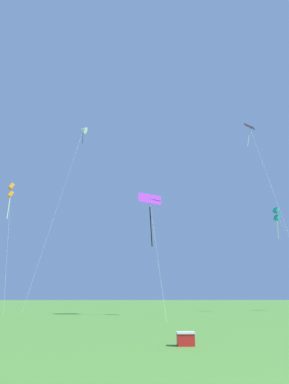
% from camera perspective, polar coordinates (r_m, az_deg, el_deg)
% --- Properties ---
extents(kite_teal_box, '(1.44, 7.47, 11.21)m').
position_cam_1_polar(kite_teal_box, '(41.69, 20.82, -3.55)').
color(kite_teal_box, teal).
rests_on(kite_teal_box, ground_plane).
extents(kite_purple_streamer, '(2.22, 10.20, 11.26)m').
position_cam_1_polar(kite_purple_streamer, '(32.71, 0.96, -2.95)').
color(kite_purple_streamer, purple).
rests_on(kite_purple_streamer, ground_plane).
extents(kite_white_distant, '(4.19, 8.20, 23.68)m').
position_cam_1_polar(kite_white_distant, '(48.15, -10.01, 9.96)').
color(kite_white_distant, white).
rests_on(kite_white_distant, ground_plane).
extents(kite_orange_box, '(2.74, 5.00, 13.98)m').
position_cam_1_polar(kite_orange_box, '(42.15, -21.06, 0.08)').
color(kite_orange_box, orange).
rests_on(kite_orange_box, ground_plane).
extents(kite_black_large, '(1.57, 6.38, 16.73)m').
position_cam_1_polar(kite_black_large, '(32.39, 17.24, 8.59)').
color(kite_black_large, black).
rests_on(kite_black_large, ground_plane).
extents(picnic_cooler, '(0.60, 0.40, 0.44)m').
position_cam_1_polar(picnic_cooler, '(12.54, 6.75, -22.75)').
color(picnic_cooler, red).
rests_on(picnic_cooler, ground_plane).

